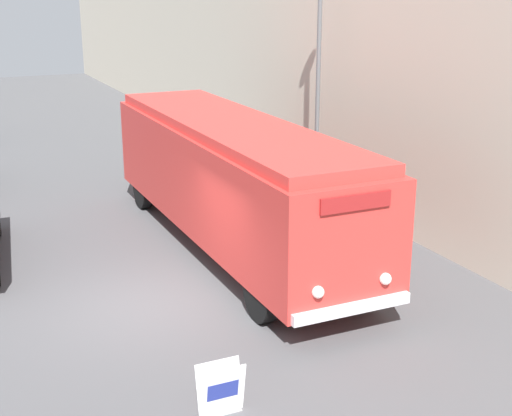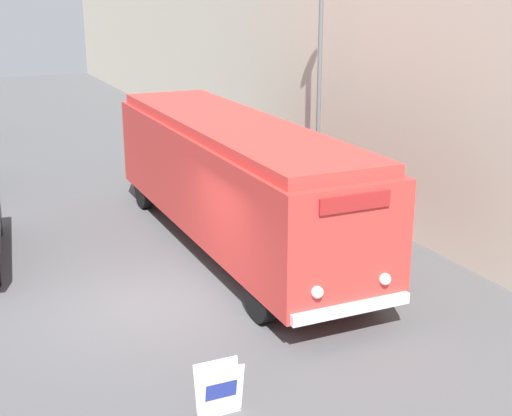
{
  "view_description": "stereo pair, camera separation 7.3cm",
  "coord_description": "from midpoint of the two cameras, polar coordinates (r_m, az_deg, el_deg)",
  "views": [
    {
      "loc": [
        -3.44,
        -12.59,
        6.06
      ],
      "look_at": [
        2.25,
        -0.23,
        1.81
      ],
      "focal_mm": 50.0,
      "sensor_mm": 36.0,
      "label": 1
    },
    {
      "loc": [
        -3.38,
        -12.62,
        6.06
      ],
      "look_at": [
        2.25,
        -0.23,
        1.81
      ],
      "focal_mm": 50.0,
      "sensor_mm": 36.0,
      "label": 2
    }
  ],
  "objects": [
    {
      "name": "ground_plane",
      "position": [
        14.39,
        -8.49,
        -7.75
      ],
      "size": [
        80.0,
        80.0,
        0.0
      ],
      "primitive_type": "plane",
      "color": "#4C4C4F"
    },
    {
      "name": "building_wall_right",
      "position": [
        25.03,
        0.77,
        13.39
      ],
      "size": [
        0.3,
        60.0,
        8.67
      ],
      "color": "beige",
      "rests_on": "ground_plane"
    },
    {
      "name": "vintage_bus",
      "position": [
        16.85,
        -1.77,
        2.61
      ],
      "size": [
        2.49,
        10.85,
        3.09
      ],
      "color": "black",
      "rests_on": "ground_plane"
    },
    {
      "name": "sign_board",
      "position": [
        10.81,
        -2.77,
        -14.31
      ],
      "size": [
        0.7,
        0.31,
        0.8
      ],
      "color": "gray",
      "rests_on": "ground_plane"
    },
    {
      "name": "streetlamp",
      "position": [
        19.8,
        5.24,
        11.7
      ],
      "size": [
        0.36,
        0.36,
        6.36
      ],
      "color": "#595E60",
      "rests_on": "ground_plane"
    }
  ]
}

